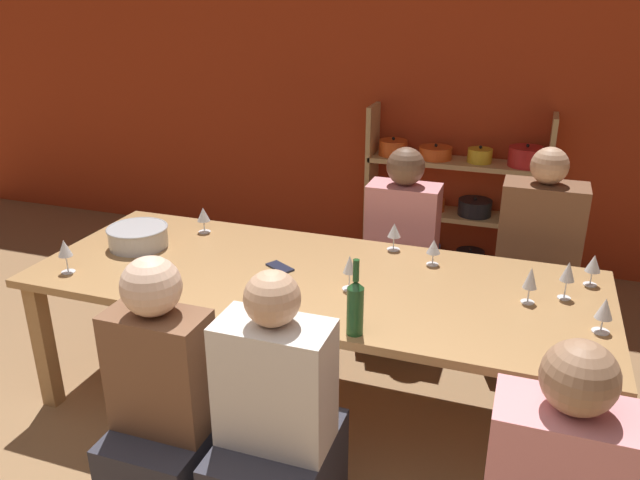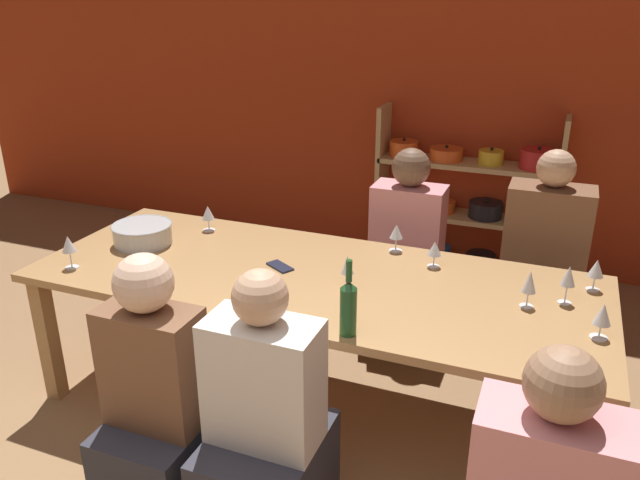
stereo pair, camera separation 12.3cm
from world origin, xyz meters
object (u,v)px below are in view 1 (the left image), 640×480
Objects in this scene: wine_glass_white_a at (531,279)px; wine_glass_empty_a at (350,266)px; wine_glass_white_c at (605,310)px; person_far_b at (533,284)px; shelf_unit at (454,207)px; wine_bottle_green at (355,306)px; mixing_bowl at (138,236)px; wine_glass_white_b at (65,249)px; person_far_a at (400,268)px; wine_glass_empty_b at (203,215)px; dining_table at (313,288)px; wine_glass_white_d at (394,231)px; person_near_c at (167,426)px; wine_glass_red_a at (593,264)px; cell_phone at (280,267)px; wine_glass_red_c at (568,273)px; person_near_b at (277,451)px; wine_glass_red_b at (434,248)px.

wine_glass_white_a and wine_glass_empty_a have the same top height.
person_far_b is (-0.26, 1.01, -0.39)m from wine_glass_white_c.
shelf_unit is 4.09× the size of wine_bottle_green.
mixing_bowl is 0.43m from wine_glass_white_b.
person_far_a is at bearing 41.53° from wine_glass_white_b.
wine_glass_empty_b is at bearing 167.34° from wine_glass_white_c.
dining_table is 0.57m from wine_glass_white_d.
person_near_c reaches higher than wine_glass_white_c.
wine_glass_red_a reaches higher than cell_phone.
person_near_c reaches higher than wine_glass_empty_a.
wine_glass_empty_b is at bearing 174.16° from wine_glass_red_c.
person_near_b reaches higher than wine_bottle_green.
cell_phone is (-1.35, -0.12, -0.12)m from wine_glass_red_c.
person_near_c is at bearing -103.89° from shelf_unit.
wine_glass_white_c reaches higher than mixing_bowl.
wine_glass_white_d is (-0.23, 0.13, 0.01)m from wine_glass_red_b.
dining_table is at bearing 100.82° from person_near_b.
wine_glass_red_c is at bearing 7.34° from dining_table.
wine_glass_white_a and wine_glass_white_b have the same top height.
dining_table is 1.23m from wine_glass_white_b.
wine_glass_white_a is at bearing 87.57° from person_far_b.
wine_glass_empty_a reaches higher than wine_glass_white_c.
wine_glass_white_a reaches higher than cell_phone.
wine_glass_empty_a is at bearing -5.68° from mixing_bowl.
wine_glass_empty_a is at bearing -15.64° from cell_phone.
person_near_b reaches higher than wine_glass_red_a.
wine_glass_empty_a is 0.15× the size of person_near_b.
wine_glass_red_a is at bearing 57.60° from wine_glass_red_c.
person_far_a is (0.44, 0.86, -0.31)m from cell_phone.
wine_glass_white_a is at bearing -29.59° from wine_glass_white_d.
wine_glass_white_b is (-1.69, -0.69, 0.03)m from wine_glass_red_b.
wine_glass_white_b is 0.15× the size of person_near_c.
wine_glass_white_b is at bearing -162.66° from dining_table.
person_far_a is (1.41, 1.25, -0.43)m from wine_glass_white_b.
person_far_a reaches higher than person_near_c.
person_near_c is at bearing -108.84° from dining_table.
wine_glass_red_a is (0.93, 0.80, -0.02)m from wine_bottle_green.
shelf_unit is 1.14× the size of person_near_b.
wine_glass_white_d is 0.60m from person_far_a.
wine_glass_white_b is at bearing -168.48° from wine_glass_empty_a.
wine_glass_red_a is at bearing -63.20° from shelf_unit.
person_far_b reaches higher than wine_glass_empty_a.
person_near_c reaches higher than wine_bottle_green.
wine_glass_white_a is 1.32m from person_near_b.
person_far_a is at bearing 140.65° from wine_glass_red_c.
person_far_a is at bearing 115.93° from wine_glass_red_b.
mixing_bowl is 2.39× the size of wine_glass_red_b.
wine_glass_white_d is (-1.00, 0.57, 0.00)m from wine_glass_white_c.
cell_phone is at bearing 35.24° from person_far_b.
wine_glass_white_b reaches higher than wine_glass_empty_b.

